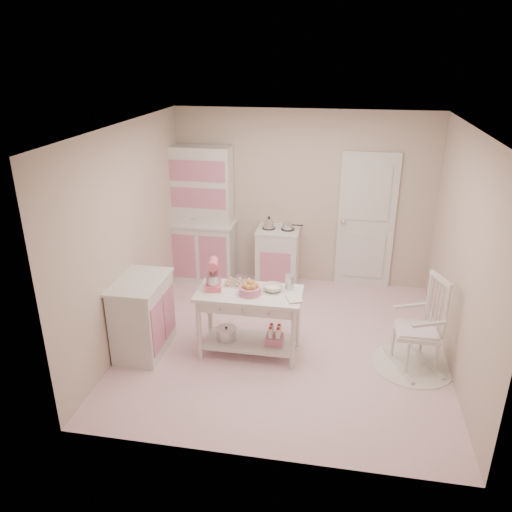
% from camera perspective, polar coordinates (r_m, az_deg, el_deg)
% --- Properties ---
extents(room_shell, '(3.84, 3.84, 2.62)m').
position_cam_1_polar(room_shell, '(5.55, 3.67, 4.64)').
color(room_shell, pink).
rests_on(room_shell, ground).
extents(door, '(0.82, 0.05, 2.04)m').
position_cam_1_polar(door, '(7.50, 12.48, 3.88)').
color(door, silver).
rests_on(door, ground).
extents(hutch, '(1.06, 0.50, 2.08)m').
position_cam_1_polar(hutch, '(7.58, -6.42, 4.63)').
color(hutch, silver).
rests_on(hutch, ground).
extents(stove, '(0.62, 0.57, 0.92)m').
position_cam_1_polar(stove, '(7.49, 2.51, -0.18)').
color(stove, silver).
rests_on(stove, ground).
extents(base_cabinet, '(0.54, 0.84, 0.92)m').
position_cam_1_polar(base_cabinet, '(6.03, -12.81, -6.71)').
color(base_cabinet, silver).
rests_on(base_cabinet, ground).
extents(lace_rug, '(0.92, 0.92, 0.01)m').
position_cam_1_polar(lace_rug, '(6.12, 17.42, -11.77)').
color(lace_rug, white).
rests_on(lace_rug, ground).
extents(rocking_chair, '(0.72, 0.85, 1.10)m').
position_cam_1_polar(rocking_chair, '(5.84, 18.03, -7.33)').
color(rocking_chair, silver).
rests_on(rocking_chair, ground).
extents(work_table, '(1.20, 0.60, 0.80)m').
position_cam_1_polar(work_table, '(5.87, -0.77, -7.63)').
color(work_table, silver).
rests_on(work_table, ground).
extents(stand_mixer, '(0.25, 0.31, 0.34)m').
position_cam_1_polar(stand_mixer, '(5.71, -4.91, -2.17)').
color(stand_mixer, '#E36076').
rests_on(stand_mixer, work_table).
extents(cookie_tray, '(0.34, 0.24, 0.02)m').
position_cam_1_polar(cookie_tray, '(5.86, -1.90, -3.17)').
color(cookie_tray, silver).
rests_on(cookie_tray, work_table).
extents(bread_basket, '(0.25, 0.25, 0.09)m').
position_cam_1_polar(bread_basket, '(5.61, -0.68, -3.96)').
color(bread_basket, '#CA7491').
rests_on(bread_basket, work_table).
extents(mixing_bowl, '(0.22, 0.22, 0.07)m').
position_cam_1_polar(mixing_bowl, '(5.69, 1.94, -3.67)').
color(mixing_bowl, silver).
rests_on(mixing_bowl, work_table).
extents(metal_pitcher, '(0.10, 0.10, 0.17)m').
position_cam_1_polar(metal_pitcher, '(5.72, 3.85, -3.00)').
color(metal_pitcher, silver).
rests_on(metal_pitcher, work_table).
extents(recipe_book, '(0.22, 0.25, 0.02)m').
position_cam_1_polar(recipe_book, '(5.51, 3.60, -4.95)').
color(recipe_book, silver).
rests_on(recipe_book, work_table).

